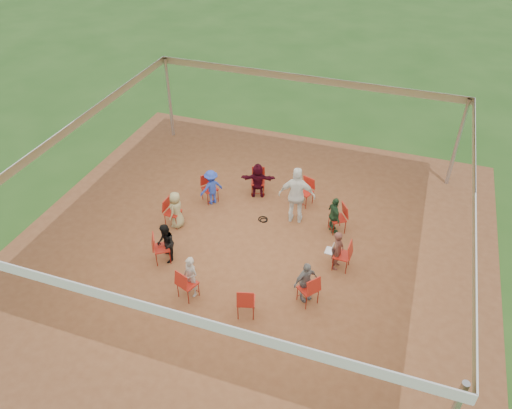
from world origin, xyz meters
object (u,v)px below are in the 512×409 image
(chair_3, at_px, (258,182))
(person_seated_2, at_px, (258,180))
(person_seated_1, at_px, (334,215))
(person_seated_7, at_px, (305,282))
(cable_coil, at_px, (263,220))
(chair_9, at_px, (308,289))
(chair_7, at_px, (188,283))
(chair_4, at_px, (210,189))
(chair_5, at_px, (173,212))
(laptop, at_px, (332,250))
(chair_1, at_px, (338,219))
(person_seated_6, at_px, (191,277))
(person_seated_3, at_px, (211,187))
(chair_0, at_px, (342,255))
(chair_2, at_px, (305,192))
(chair_8, at_px, (246,301))
(person_seated_5, at_px, (166,243))
(person_seated_4, at_px, (176,210))
(standing_person, at_px, (297,196))
(person_seated_0, at_px, (338,250))
(chair_6, at_px, (162,248))

(chair_3, bearing_deg, person_seated_2, 90.00)
(person_seated_1, bearing_deg, chair_3, 34.06)
(person_seated_7, bearing_deg, cable_coil, 74.80)
(chair_9, bearing_deg, chair_7, 144.00)
(chair_4, distance_m, chair_5, 1.54)
(laptop, bearing_deg, person_seated_7, 168.35)
(chair_1, bearing_deg, chair_9, 144.00)
(chair_1, bearing_deg, person_seated_7, 142.06)
(person_seated_6, bearing_deg, person_seated_3, 126.00)
(chair_0, bearing_deg, chair_5, 90.00)
(chair_0, relative_size, chair_9, 1.00)
(chair_0, relative_size, person_seated_3, 0.78)
(chair_2, bearing_deg, person_seated_3, 37.94)
(chair_8, bearing_deg, chair_2, 72.00)
(person_seated_6, bearing_deg, chair_7, -90.00)
(chair_8, relative_size, person_seated_5, 0.78)
(chair_8, distance_m, person_seated_4, 3.94)
(chair_7, bearing_deg, person_seated_2, 107.54)
(person_seated_7, bearing_deg, chair_7, 145.94)
(person_seated_7, bearing_deg, person_seated_2, 72.00)
(person_seated_4, bearing_deg, chair_2, 127.03)
(person_seated_2, relative_size, standing_person, 0.64)
(chair_5, distance_m, cable_coil, 2.67)
(chair_8, distance_m, person_seated_0, 2.87)
(chair_2, xyz_separation_m, laptop, (1.35, -2.43, 0.10))
(chair_3, bearing_deg, person_seated_5, 55.03)
(chair_3, distance_m, laptop, 3.81)
(chair_7, bearing_deg, person_seated_7, 37.94)
(cable_coil, bearing_deg, chair_9, -52.89)
(person_seated_1, height_order, standing_person, standing_person)
(chair_7, xyz_separation_m, cable_coil, (0.78, 3.50, -0.43))
(person_seated_2, relative_size, person_seated_4, 1.00)
(chair_6, xyz_separation_m, person_seated_2, (1.43, 3.67, 0.14))
(chair_2, xyz_separation_m, person_seated_1, (1.11, -1.02, 0.14))
(chair_7, distance_m, standing_person, 4.18)
(chair_4, bearing_deg, laptop, 106.87)
(chair_8, bearing_deg, person_seated_4, 124.97)
(chair_0, distance_m, chair_6, 4.75)
(chair_3, bearing_deg, cable_coil, 99.78)
(standing_person, bearing_deg, laptop, 123.32)
(person_seated_3, relative_size, cable_coil, 3.08)
(person_seated_4, bearing_deg, chair_3, 145.94)
(person_seated_4, bearing_deg, chair_4, 166.34)
(chair_6, height_order, chair_8, same)
(person_seated_5, bearing_deg, chair_5, 166.34)
(chair_1, xyz_separation_m, laptop, (0.13, -1.47, 0.10))
(chair_7, xyz_separation_m, person_seated_2, (0.22, 4.63, 0.14))
(person_seated_2, xyz_separation_m, person_seated_5, (-1.33, -3.61, 0.00))
(chair_6, height_order, person_seated_1, person_seated_1)
(chair_0, height_order, chair_7, same)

